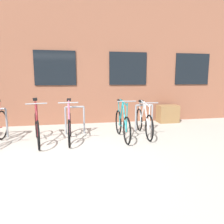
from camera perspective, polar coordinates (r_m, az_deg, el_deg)
name	(u,v)px	position (r m, az deg, el deg)	size (l,w,h in m)	color
ground_plane	(48,161)	(4.22, -16.91, -12.64)	(42.00, 42.00, 0.00)	#B2ADA0
storefront_building	(59,52)	(10.36, -14.04, 15.39)	(28.00, 6.41, 5.40)	brown
bike_rack	(37,118)	(5.97, -19.63, -1.64)	(6.55, 0.05, 0.78)	gray
bicycle_teal	(122,124)	(5.43, 2.80, -3.21)	(0.44, 1.64, 1.04)	black
bicycle_pink	(69,126)	(5.33, -11.39, -3.68)	(0.44, 1.61, 1.04)	black
bicycle_white	(144,122)	(5.80, 8.56, -2.56)	(0.44, 1.73, 0.97)	black
bicycle_maroon	(37,127)	(5.36, -19.56, -3.88)	(0.48, 1.66, 1.07)	black
planter_box	(168,114)	(7.62, 14.78, -0.46)	(0.70, 0.44, 0.60)	olive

